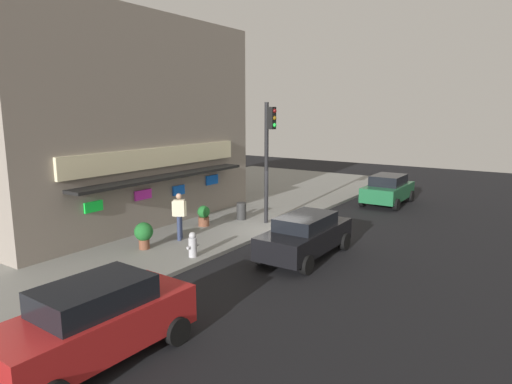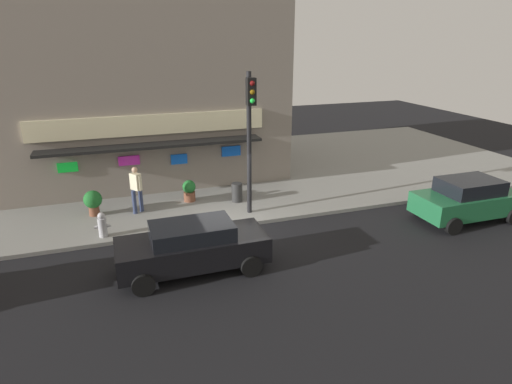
{
  "view_description": "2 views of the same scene",
  "coord_description": "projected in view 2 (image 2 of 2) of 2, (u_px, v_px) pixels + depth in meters",
  "views": [
    {
      "loc": [
        -15.69,
        -9.64,
        5.19
      ],
      "look_at": [
        0.79,
        1.4,
        1.52
      ],
      "focal_mm": 31.59,
      "sensor_mm": 36.0,
      "label": 1
    },
    {
      "loc": [
        -3.9,
        -13.99,
        6.66
      ],
      "look_at": [
        0.88,
        -0.01,
        1.32
      ],
      "focal_mm": 30.43,
      "sensor_mm": 36.0,
      "label": 2
    }
  ],
  "objects": [
    {
      "name": "ground_plane",
      "position": [
        233.0,
        228.0,
        15.9
      ],
      "size": [
        52.6,
        52.6,
        0.0
      ],
      "primitive_type": "plane",
      "color": "black"
    },
    {
      "name": "sidewalk",
      "position": [
        197.0,
        175.0,
        21.69
      ],
      "size": [
        35.07,
        13.08,
        0.14
      ],
      "primitive_type": "cube",
      "color": "gray",
      "rests_on": "ground_plane"
    },
    {
      "name": "corner_building",
      "position": [
        140.0,
        80.0,
        20.75
      ],
      "size": [
        12.68,
        8.27,
        8.98
      ],
      "color": "gray",
      "rests_on": "sidewalk"
    },
    {
      "name": "traffic_light",
      "position": [
        250.0,
        126.0,
        15.73
      ],
      "size": [
        0.32,
        0.58,
        5.34
      ],
      "color": "black",
      "rests_on": "sidewalk"
    },
    {
      "name": "fire_hydrant",
      "position": [
        102.0,
        225.0,
        14.78
      ],
      "size": [
        0.53,
        0.29,
        0.88
      ],
      "color": "#B2B2B7",
      "rests_on": "sidewalk"
    },
    {
      "name": "trash_can",
      "position": [
        237.0,
        192.0,
        17.96
      ],
      "size": [
        0.45,
        0.45,
        0.79
      ],
      "primitive_type": "cylinder",
      "color": "#2D2D2D",
      "rests_on": "sidewalk"
    },
    {
      "name": "pedestrian",
      "position": [
        136.0,
        188.0,
        16.63
      ],
      "size": [
        0.48,
        0.53,
        1.84
      ],
      "color": "navy",
      "rests_on": "sidewalk"
    },
    {
      "name": "potted_plant_by_doorway",
      "position": [
        189.0,
        190.0,
        17.98
      ],
      "size": [
        0.54,
        0.54,
        0.9
      ],
      "color": "brown",
      "rests_on": "sidewalk"
    },
    {
      "name": "potted_plant_by_window",
      "position": [
        93.0,
        201.0,
        16.5
      ],
      "size": [
        0.69,
        0.69,
        0.99
      ],
      "color": "brown",
      "rests_on": "sidewalk"
    },
    {
      "name": "parked_car_green",
      "position": [
        468.0,
        199.0,
        16.36
      ],
      "size": [
        4.0,
        2.05,
        1.63
      ],
      "color": "#1E6038",
      "rests_on": "ground_plane"
    },
    {
      "name": "parked_car_black",
      "position": [
        193.0,
        247.0,
        12.76
      ],
      "size": [
        4.4,
        1.93,
        1.54
      ],
      "color": "black",
      "rests_on": "ground_plane"
    }
  ]
}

